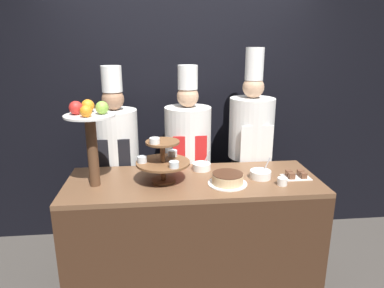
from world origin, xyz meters
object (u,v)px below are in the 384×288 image
at_px(cake_round, 228,179).
at_px(fruit_pedestal, 90,127).
at_px(tiered_stand, 163,159).
at_px(serving_bowl_near, 260,174).
at_px(cup_white, 282,181).
at_px(serving_bowl_far, 202,166).
at_px(chef_center_left, 188,155).
at_px(chef_left, 117,157).
at_px(cake_square_tray, 296,175).
at_px(chef_center_right, 250,147).

bearing_deg(cake_round, fruit_pedestal, 175.33).
height_order(tiered_stand, serving_bowl_near, tiered_stand).
height_order(cup_white, serving_bowl_far, serving_bowl_far).
bearing_deg(chef_center_left, cake_round, -71.53).
xyz_separation_m(serving_bowl_near, chef_left, (-1.14, 0.59, -0.02)).
xyz_separation_m(cake_round, chef_center_left, (-0.23, 0.68, -0.03)).
distance_m(fruit_pedestal, chef_left, 0.75).
bearing_deg(tiered_stand, cup_white, -9.79).
bearing_deg(cake_square_tray, chef_left, 156.56).
height_order(tiered_stand, serving_bowl_far, tiered_stand).
bearing_deg(cake_square_tray, chef_center_left, 141.57).
height_order(serving_bowl_near, chef_center_right, chef_center_right).
distance_m(chef_left, chef_center_right, 1.22).
relative_size(chef_left, chef_center_left, 1.00).
xyz_separation_m(tiered_stand, cake_round, (0.47, -0.09, -0.14)).
bearing_deg(serving_bowl_far, cake_square_tray, -19.28).
bearing_deg(fruit_pedestal, cup_white, -5.76).
relative_size(fruit_pedestal, serving_bowl_far, 3.89).
bearing_deg(cup_white, chef_center_right, 92.91).
xyz_separation_m(tiered_stand, serving_bowl_far, (0.31, 0.22, -0.15)).
height_order(cup_white, chef_left, chef_left).
xyz_separation_m(tiered_stand, serving_bowl_near, (0.74, 0.00, -0.15)).
bearing_deg(chef_left, tiered_stand, -55.72).
distance_m(serving_bowl_near, chef_center_right, 0.60).
distance_m(fruit_pedestal, cake_square_tray, 1.56).
distance_m(tiered_stand, cup_white, 0.88).
bearing_deg(chef_center_right, cup_white, -87.09).
bearing_deg(tiered_stand, chef_left, 124.28).
relative_size(fruit_pedestal, cup_white, 8.58).
relative_size(tiered_stand, cake_square_tray, 1.91).
distance_m(serving_bowl_far, chef_left, 0.81).
xyz_separation_m(tiered_stand, cup_white, (0.86, -0.15, -0.15)).
height_order(fruit_pedestal, cup_white, fruit_pedestal).
distance_m(serving_bowl_far, chef_center_left, 0.38).
bearing_deg(chef_left, cake_round, -38.13).
bearing_deg(chef_left, cup_white, -30.45).
distance_m(cake_round, cup_white, 0.39).
xyz_separation_m(cup_white, chef_center_left, (-0.62, 0.74, -0.02)).
bearing_deg(chef_left, chef_center_left, -0.00).
distance_m(cake_round, chef_center_right, 0.77).
xyz_separation_m(fruit_pedestal, chef_center_right, (1.31, 0.60, -0.37)).
bearing_deg(cup_white, chef_left, 149.55).
xyz_separation_m(tiered_stand, fruit_pedestal, (-0.49, -0.01, 0.26)).
bearing_deg(cake_round, serving_bowl_near, 18.50).
height_order(cake_round, chef_left, chef_left).
bearing_deg(chef_center_right, serving_bowl_far, -143.63).
height_order(tiered_stand, chef_left, chef_left).
height_order(cake_square_tray, chef_center_right, chef_center_right).
height_order(cup_white, cake_square_tray, cup_white).
distance_m(cake_square_tray, serving_bowl_far, 0.74).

